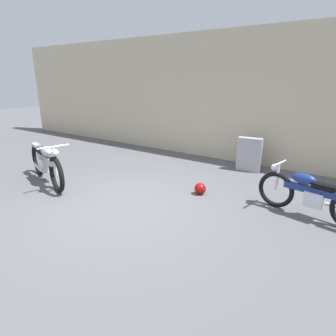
# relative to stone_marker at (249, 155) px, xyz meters

# --- Properties ---
(ground_plane) EXTENTS (40.00, 40.00, 0.00)m
(ground_plane) POSITION_rel_stone_marker_xyz_m (-1.16, -3.43, -0.44)
(ground_plane) COLOR #56565B
(building_wall) EXTENTS (18.00, 0.30, 3.58)m
(building_wall) POSITION_rel_stone_marker_xyz_m (-1.16, 0.77, 1.35)
(building_wall) COLOR beige
(building_wall) RESTS_ON ground_plane
(stone_marker) EXTENTS (0.63, 0.27, 0.87)m
(stone_marker) POSITION_rel_stone_marker_xyz_m (0.00, 0.00, 0.00)
(stone_marker) COLOR #9E9EA3
(stone_marker) RESTS_ON ground_plane
(helmet) EXTENTS (0.24, 0.24, 0.24)m
(helmet) POSITION_rel_stone_marker_xyz_m (-0.29, -2.10, -0.32)
(helmet) COLOR maroon
(helmet) RESTS_ON ground_plane
(motorcycle_blue) EXTENTS (1.92, 0.62, 0.87)m
(motorcycle_blue) POSITION_rel_stone_marker_xyz_m (1.75, -1.96, -0.02)
(motorcycle_blue) COLOR black
(motorcycle_blue) RESTS_ON ground_plane
(motorcycle_silver) EXTENTS (2.17, 0.91, 1.01)m
(motorcycle_silver) POSITION_rel_stone_marker_xyz_m (-3.52, -3.49, 0.05)
(motorcycle_silver) COLOR black
(motorcycle_silver) RESTS_ON ground_plane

